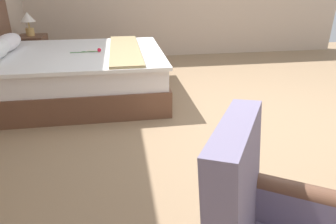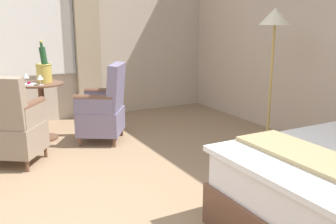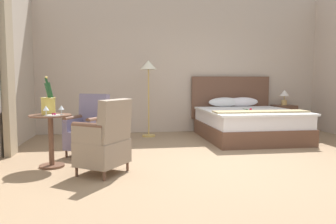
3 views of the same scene
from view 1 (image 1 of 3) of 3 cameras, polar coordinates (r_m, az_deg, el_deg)
name	(u,v)px [view 1 (image 1 of 3)]	position (r m, az deg, el deg)	size (l,w,h in m)	color
ground_plane	(256,122)	(3.44, 16.48, -1.91)	(8.07, 8.07, 0.00)	#917557
bed	(75,72)	(4.11, -17.34, 7.30)	(1.87, 2.18, 1.29)	brown
nightstand	(34,55)	(5.46, -24.11, 9.92)	(0.51, 0.41, 0.62)	brown
bedside_lamp	(28,20)	(5.37, -25.11, 15.56)	(0.23, 0.23, 0.36)	tan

